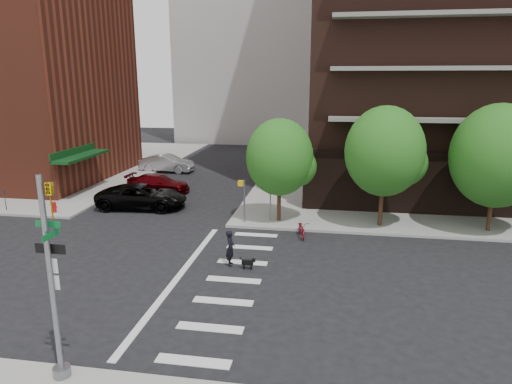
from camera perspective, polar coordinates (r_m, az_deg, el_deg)
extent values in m
plane|color=black|center=(21.13, -10.91, -10.20)|extent=(120.00, 120.00, 0.00)
cube|color=gray|center=(44.49, 26.89, 1.47)|extent=(39.00, 33.00, 0.15)
cube|color=gray|center=(52.78, -27.44, 3.17)|extent=(31.00, 33.00, 0.15)
cube|color=silver|center=(15.28, -7.84, -20.24)|extent=(2.40, 0.50, 0.01)
cube|color=silver|center=(16.90, -5.77, -16.54)|extent=(2.40, 0.50, 0.01)
cube|color=silver|center=(18.59, -4.13, -13.47)|extent=(2.40, 0.50, 0.01)
cube|color=silver|center=(20.34, -2.80, -10.92)|extent=(2.40, 0.50, 0.01)
cube|color=silver|center=(22.13, -1.71, -8.78)|extent=(2.40, 0.50, 0.01)
cube|color=silver|center=(23.96, -0.79, -6.95)|extent=(2.40, 0.50, 0.01)
cube|color=silver|center=(25.81, 0.00, -5.38)|extent=(2.40, 0.50, 0.01)
cube|color=silver|center=(20.97, -9.61, -10.32)|extent=(0.30, 13.00, 0.01)
cube|color=black|center=(43.91, 23.89, 4.40)|extent=(25.50, 25.50, 4.00)
cube|color=#0C3814|center=(36.43, -20.91, 4.21)|extent=(1.40, 6.00, 0.20)
cylinder|color=#301E11|center=(27.66, 2.89, -1.26)|extent=(0.24, 0.24, 2.30)
sphere|color=#235B19|center=(27.06, 2.96, 4.37)|extent=(4.00, 4.00, 4.00)
cylinder|color=#301E11|center=(27.62, 15.36, -1.45)|extent=(0.24, 0.24, 2.60)
sphere|color=#235B19|center=(26.99, 15.78, 4.91)|extent=(4.50, 4.50, 4.50)
cylinder|color=#301E11|center=(28.94, 27.23, -2.14)|extent=(0.24, 0.24, 2.30)
sphere|color=#235B19|center=(28.32, 27.94, 4.00)|extent=(5.00, 5.00, 5.00)
cylinder|color=slate|center=(13.99, -24.23, -10.12)|extent=(0.16, 0.16, 6.00)
cylinder|color=slate|center=(15.32, -23.10, -19.93)|extent=(0.50, 0.50, 0.30)
imported|color=gold|center=(13.13, -24.31, -1.03)|extent=(0.16, 0.20, 1.00)
cube|color=#0A5926|center=(13.57, -24.56, -3.67)|extent=(0.75, 0.02, 0.18)
cube|color=#0A5926|center=(13.44, -24.27, -4.92)|extent=(0.02, 0.75, 0.18)
cube|color=black|center=(13.76, -24.33, -6.49)|extent=(0.90, 0.02, 0.28)
cube|color=silver|center=(13.93, -24.12, -8.42)|extent=(0.32, 0.02, 0.42)
cube|color=silver|center=(14.12, -23.92, -10.30)|extent=(0.32, 0.02, 0.42)
cylinder|color=slate|center=(27.24, -1.46, -1.16)|extent=(0.10, 0.10, 2.60)
cube|color=gold|center=(27.01, -1.89, 1.12)|extent=(0.32, 0.25, 0.32)
cylinder|color=slate|center=(27.54, 1.81, -1.42)|extent=(0.08, 0.08, 2.20)
cube|color=gold|center=(27.17, 1.78, 0.33)|extent=(0.64, 0.02, 0.64)
cylinder|color=#A50C0C|center=(32.21, -23.87, -1.83)|extent=(0.22, 0.22, 0.60)
sphere|color=#A50C0C|center=(32.13, -23.92, -1.29)|extent=(0.24, 0.24, 0.24)
cylinder|color=black|center=(34.18, -28.83, -1.08)|extent=(0.05, 0.05, 1.10)
cube|color=black|center=(34.03, -28.96, -0.01)|extent=(0.10, 0.08, 0.22)
imported|color=black|center=(31.74, -14.06, -0.54)|extent=(3.15, 6.14, 1.66)
imported|color=#480206|center=(35.97, -12.12, 1.06)|extent=(2.05, 4.88, 1.41)
imported|color=#A8ABAF|center=(43.77, -11.08, 3.57)|extent=(2.00, 5.14, 1.67)
imported|color=maroon|center=(25.51, 5.74, -4.58)|extent=(1.01, 1.89, 0.94)
imported|color=black|center=(21.55, -3.22, -7.00)|extent=(0.68, 0.50, 1.71)
cube|color=black|center=(21.26, -1.08, -8.79)|extent=(0.53, 0.19, 0.21)
cube|color=black|center=(21.16, -0.30, -8.54)|extent=(0.16, 0.13, 0.15)
cylinder|color=black|center=(21.37, -0.63, -9.31)|extent=(0.05, 0.05, 0.23)
cylinder|color=black|center=(21.33, -1.52, -9.36)|extent=(0.05, 0.05, 0.23)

